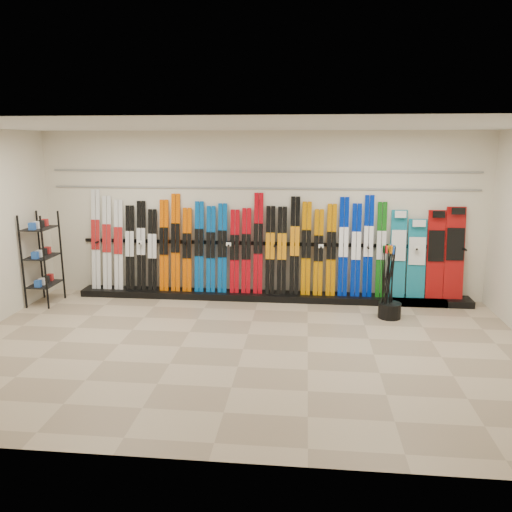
# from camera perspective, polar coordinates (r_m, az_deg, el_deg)

# --- Properties ---
(floor) EXTENTS (8.00, 8.00, 0.00)m
(floor) POSITION_cam_1_polar(r_m,az_deg,el_deg) (7.02, -1.47, -10.60)
(floor) COLOR gray
(floor) RESTS_ON ground
(back_wall) EXTENTS (8.00, 0.00, 8.00)m
(back_wall) POSITION_cam_1_polar(r_m,az_deg,el_deg) (9.02, 0.47, 4.60)
(back_wall) COLOR beige
(back_wall) RESTS_ON floor
(ceiling) EXTENTS (8.00, 8.00, 0.00)m
(ceiling) POSITION_cam_1_polar(r_m,az_deg,el_deg) (6.45, -1.62, 14.67)
(ceiling) COLOR silver
(ceiling) RESTS_ON back_wall
(ski_rack_base) EXTENTS (8.00, 0.40, 0.12)m
(ski_rack_base) POSITION_cam_1_polar(r_m,az_deg,el_deg) (9.11, 1.74, -4.62)
(ski_rack_base) COLOR black
(ski_rack_base) RESTS_ON floor
(skis) EXTENTS (5.38, 0.28, 1.83)m
(skis) POSITION_cam_1_polar(r_m,az_deg,el_deg) (9.02, -2.47, 0.99)
(skis) COLOR silver
(skis) RESTS_ON ski_rack_base
(snowboards) EXTENTS (1.26, 0.25, 1.60)m
(snowboards) POSITION_cam_1_polar(r_m,az_deg,el_deg) (9.21, 19.04, 0.11)
(snowboards) COLOR #14728C
(snowboards) RESTS_ON ski_rack_base
(accessory_rack) EXTENTS (0.40, 0.60, 1.61)m
(accessory_rack) POSITION_cam_1_polar(r_m,az_deg,el_deg) (9.48, -23.23, -0.31)
(accessory_rack) COLOR black
(accessory_rack) RESTS_ON floor
(pole_bin) EXTENTS (0.37, 0.37, 0.25)m
(pole_bin) POSITION_cam_1_polar(r_m,az_deg,el_deg) (8.45, 15.00, -6.01)
(pole_bin) COLOR black
(pole_bin) RESTS_ON floor
(ski_poles) EXTENTS (0.24, 0.29, 1.18)m
(ski_poles) POSITION_cam_1_polar(r_m,az_deg,el_deg) (8.32, 14.84, -2.81)
(ski_poles) COLOR black
(ski_poles) RESTS_ON pole_bin
(slatwall_rail_0) EXTENTS (7.60, 0.02, 0.03)m
(slatwall_rail_0) POSITION_cam_1_polar(r_m,az_deg,el_deg) (8.94, 0.46, 7.76)
(slatwall_rail_0) COLOR gray
(slatwall_rail_0) RESTS_ON back_wall
(slatwall_rail_1) EXTENTS (7.60, 0.02, 0.03)m
(slatwall_rail_1) POSITION_cam_1_polar(r_m,az_deg,el_deg) (8.92, 0.46, 9.67)
(slatwall_rail_1) COLOR gray
(slatwall_rail_1) RESTS_ON back_wall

